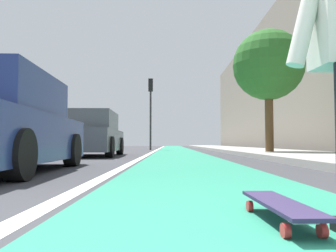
{
  "coord_description": "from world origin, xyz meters",
  "views": [
    {
      "loc": [
        -0.85,
        0.36,
        0.43
      ],
      "look_at": [
        11.46,
        0.44,
        1.05
      ],
      "focal_mm": 36.28,
      "sensor_mm": 36.0,
      "label": 1
    }
  ],
  "objects_px": {
    "traffic_light": "(151,101)",
    "street_tree_mid": "(268,66)",
    "skateboard": "(280,206)",
    "parked_car_mid": "(89,135)"
  },
  "relations": [
    {
      "from": "skateboard",
      "to": "parked_car_mid",
      "type": "xyz_separation_m",
      "value": [
        9.44,
        3.33,
        0.62
      ]
    },
    {
      "from": "parked_car_mid",
      "to": "street_tree_mid",
      "type": "relative_size",
      "value": 0.94
    },
    {
      "from": "traffic_light",
      "to": "street_tree_mid",
      "type": "bearing_deg",
      "value": -152.04
    },
    {
      "from": "traffic_light",
      "to": "street_tree_mid",
      "type": "relative_size",
      "value": 0.99
    },
    {
      "from": "skateboard",
      "to": "traffic_light",
      "type": "bearing_deg",
      "value": 5.42
    },
    {
      "from": "traffic_light",
      "to": "parked_car_mid",
      "type": "bearing_deg",
      "value": 171.54
    },
    {
      "from": "skateboard",
      "to": "parked_car_mid",
      "type": "bearing_deg",
      "value": 19.43
    },
    {
      "from": "traffic_light",
      "to": "street_tree_mid",
      "type": "xyz_separation_m",
      "value": [
        -9.07,
        -4.81,
        0.15
      ]
    },
    {
      "from": "skateboard",
      "to": "traffic_light",
      "type": "xyz_separation_m",
      "value": [
        19.42,
        1.84,
        3.0
      ]
    },
    {
      "from": "skateboard",
      "to": "street_tree_mid",
      "type": "height_order",
      "value": "street_tree_mid"
    }
  ]
}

